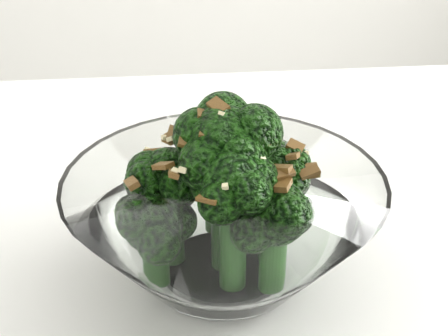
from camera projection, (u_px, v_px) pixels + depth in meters
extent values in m
cube|color=white|center=(413.00, 250.00, 0.62)|extent=(1.30, 0.96, 0.04)
cylinder|color=white|center=(224.00, 273.00, 0.56)|extent=(0.10, 0.10, 0.01)
cylinder|color=#1F5015|center=(273.00, 210.00, 0.58)|extent=(0.02, 0.02, 0.05)
sphere|color=#18450D|center=(274.00, 174.00, 0.56)|extent=(0.04, 0.04, 0.04)
cylinder|color=#1F5015|center=(238.00, 202.00, 0.55)|extent=(0.02, 0.02, 0.09)
sphere|color=#18450D|center=(238.00, 139.00, 0.52)|extent=(0.05, 0.05, 0.05)
cylinder|color=#1F5015|center=(273.00, 259.00, 0.51)|extent=(0.02, 0.02, 0.06)
sphere|color=#18450D|center=(275.00, 213.00, 0.49)|extent=(0.05, 0.05, 0.05)
cylinder|color=#1F5015|center=(272.00, 225.00, 0.54)|extent=(0.02, 0.02, 0.06)
sphere|color=#18450D|center=(274.00, 176.00, 0.52)|extent=(0.05, 0.05, 0.05)
cylinder|color=#1F5015|center=(233.00, 244.00, 0.51)|extent=(0.02, 0.02, 0.08)
sphere|color=#18450D|center=(233.00, 182.00, 0.48)|extent=(0.05, 0.05, 0.05)
cylinder|color=#1F5015|center=(171.00, 228.00, 0.54)|extent=(0.02, 0.02, 0.06)
sphere|color=#18450D|center=(169.00, 181.00, 0.52)|extent=(0.05, 0.05, 0.05)
cylinder|color=#1F5015|center=(224.00, 215.00, 0.53)|extent=(0.02, 0.02, 0.10)
sphere|color=#18450D|center=(224.00, 144.00, 0.50)|extent=(0.06, 0.06, 0.06)
cylinder|color=#1F5015|center=(156.00, 260.00, 0.52)|extent=(0.02, 0.02, 0.04)
sphere|color=#18450D|center=(154.00, 223.00, 0.50)|extent=(0.05, 0.05, 0.05)
cylinder|color=#1F5015|center=(217.00, 205.00, 0.58)|extent=(0.02, 0.02, 0.05)
sphere|color=#18450D|center=(216.00, 169.00, 0.57)|extent=(0.04, 0.04, 0.04)
cube|color=brown|center=(205.00, 122.00, 0.49)|extent=(0.01, 0.02, 0.01)
cube|color=brown|center=(247.00, 194.00, 0.46)|extent=(0.01, 0.02, 0.01)
cube|color=brown|center=(247.00, 121.00, 0.49)|extent=(0.01, 0.01, 0.01)
cube|color=brown|center=(225.00, 131.00, 0.56)|extent=(0.02, 0.02, 0.00)
cube|color=brown|center=(208.00, 199.00, 0.46)|extent=(0.02, 0.02, 0.00)
cube|color=brown|center=(163.00, 166.00, 0.49)|extent=(0.02, 0.02, 0.01)
cube|color=brown|center=(207.00, 131.00, 0.48)|extent=(0.01, 0.02, 0.01)
cube|color=brown|center=(293.00, 156.00, 0.50)|extent=(0.02, 0.02, 0.01)
cube|color=brown|center=(172.00, 139.00, 0.55)|extent=(0.02, 0.02, 0.01)
cube|color=brown|center=(238.00, 125.00, 0.55)|extent=(0.01, 0.01, 0.01)
cube|color=brown|center=(262.00, 125.00, 0.51)|extent=(0.02, 0.01, 0.01)
cube|color=brown|center=(213.00, 125.00, 0.48)|extent=(0.02, 0.02, 0.01)
cube|color=brown|center=(258.00, 136.00, 0.48)|extent=(0.01, 0.02, 0.01)
cube|color=brown|center=(256.00, 128.00, 0.49)|extent=(0.02, 0.02, 0.01)
cube|color=brown|center=(312.00, 170.00, 0.51)|extent=(0.01, 0.02, 0.01)
cube|color=brown|center=(232.00, 131.00, 0.55)|extent=(0.01, 0.02, 0.01)
cube|color=brown|center=(261.00, 143.00, 0.48)|extent=(0.01, 0.02, 0.01)
cube|color=brown|center=(295.00, 147.00, 0.52)|extent=(0.02, 0.02, 0.01)
cube|color=brown|center=(260.00, 135.00, 0.49)|extent=(0.02, 0.01, 0.01)
cube|color=brown|center=(199.00, 120.00, 0.52)|extent=(0.01, 0.02, 0.01)
cube|color=brown|center=(279.00, 169.00, 0.48)|extent=(0.02, 0.02, 0.01)
cube|color=brown|center=(209.00, 116.00, 0.49)|extent=(0.02, 0.01, 0.01)
cube|color=brown|center=(174.00, 135.00, 0.54)|extent=(0.02, 0.01, 0.01)
cube|color=brown|center=(218.00, 106.00, 0.49)|extent=(0.02, 0.02, 0.01)
cube|color=brown|center=(284.00, 173.00, 0.48)|extent=(0.02, 0.01, 0.01)
cube|color=brown|center=(197.00, 126.00, 0.53)|extent=(0.02, 0.01, 0.01)
cube|color=brown|center=(185.00, 138.00, 0.49)|extent=(0.01, 0.02, 0.01)
cube|color=brown|center=(200.00, 124.00, 0.55)|extent=(0.02, 0.01, 0.01)
cube|color=brown|center=(309.00, 172.00, 0.50)|extent=(0.02, 0.01, 0.01)
cube|color=brown|center=(132.00, 183.00, 0.49)|extent=(0.01, 0.02, 0.01)
cube|color=brown|center=(173.00, 134.00, 0.52)|extent=(0.01, 0.02, 0.01)
cube|color=brown|center=(153.00, 154.00, 0.52)|extent=(0.01, 0.01, 0.01)
cube|color=brown|center=(174.00, 174.00, 0.48)|extent=(0.01, 0.02, 0.01)
cube|color=brown|center=(265.00, 135.00, 0.50)|extent=(0.02, 0.02, 0.01)
cube|color=brown|center=(283.00, 185.00, 0.47)|extent=(0.02, 0.02, 0.01)
cube|color=brown|center=(268.00, 136.00, 0.52)|extent=(0.02, 0.01, 0.01)
cube|color=beige|center=(228.00, 127.00, 0.48)|extent=(0.01, 0.01, 0.01)
cube|color=beige|center=(165.00, 138.00, 0.52)|extent=(0.01, 0.01, 0.00)
cube|color=beige|center=(244.00, 123.00, 0.54)|extent=(0.01, 0.01, 0.01)
cube|color=beige|center=(310.00, 166.00, 0.51)|extent=(0.01, 0.01, 0.00)
cube|color=beige|center=(143.00, 160.00, 0.51)|extent=(0.01, 0.01, 0.00)
cube|color=beige|center=(261.00, 158.00, 0.48)|extent=(0.01, 0.01, 0.01)
cube|color=beige|center=(170.00, 139.00, 0.51)|extent=(0.01, 0.01, 0.01)
cube|color=beige|center=(233.00, 121.00, 0.54)|extent=(0.01, 0.01, 0.01)
cube|color=beige|center=(233.00, 115.00, 0.49)|extent=(0.01, 0.01, 0.00)
cube|color=beige|center=(147.00, 151.00, 0.53)|extent=(0.01, 0.01, 0.00)
cube|color=beige|center=(292.00, 146.00, 0.52)|extent=(0.01, 0.01, 0.01)
cube|color=beige|center=(250.00, 144.00, 0.48)|extent=(0.00, 0.00, 0.00)
cube|color=beige|center=(225.00, 186.00, 0.46)|extent=(0.01, 0.01, 0.00)
cube|color=beige|center=(304.00, 153.00, 0.52)|extent=(0.01, 0.01, 0.01)
cube|color=beige|center=(183.00, 132.00, 0.55)|extent=(0.00, 0.00, 0.00)
cube|color=beige|center=(183.00, 170.00, 0.47)|extent=(0.01, 0.01, 0.01)
cube|color=beige|center=(239.00, 117.00, 0.52)|extent=(0.01, 0.01, 0.00)
cube|color=beige|center=(175.00, 172.00, 0.47)|extent=(0.01, 0.01, 0.00)
cube|color=beige|center=(222.00, 114.00, 0.48)|extent=(0.01, 0.01, 0.01)
cube|color=beige|center=(296.00, 148.00, 0.52)|extent=(0.01, 0.01, 0.00)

